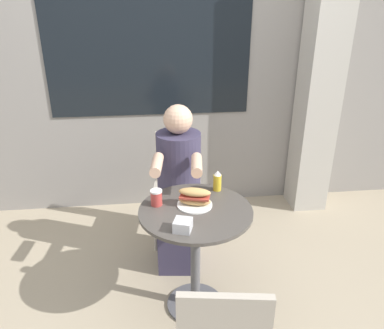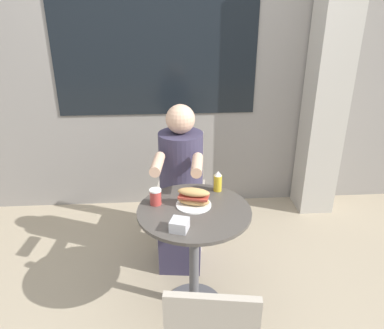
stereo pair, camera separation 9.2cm
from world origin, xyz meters
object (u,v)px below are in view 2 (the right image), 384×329
Objects in this scene: condiment_bottle at (218,181)px; sandwich_on_plate at (194,198)px; drink_cup at (156,197)px; seated_diner at (181,197)px; cafe_table at (194,238)px; diner_chair at (181,176)px.

sandwich_on_plate is at bearing -132.85° from condiment_bottle.
condiment_bottle reaches higher than drink_cup.
condiment_bottle is (0.38, 0.14, 0.02)m from drink_cup.
condiment_bottle is at bearing 135.13° from seated_diner.
sandwich_on_plate is 0.22m from drink_cup.
drink_cup reaches higher than cafe_table.
diner_chair is 0.73× the size of seated_diner.
sandwich_on_plate is 0.24m from condiment_bottle.
diner_chair is at bearing 108.36° from condiment_bottle.
diner_chair reaches higher than cafe_table.
seated_diner reaches higher than sandwich_on_plate.
drink_cup is at bearing 171.86° from sandwich_on_plate.
diner_chair is at bearing 76.90° from drink_cup.
condiment_bottle is (0.16, 0.22, 0.26)m from cafe_table.
seated_diner is 0.52m from sandwich_on_plate.
sandwich_on_plate is 2.16× the size of drink_cup.
seated_diner is at bearing 94.37° from diner_chair.
sandwich_on_plate is 1.55× the size of condiment_bottle.
sandwich_on_plate is (0.00, 0.05, 0.24)m from cafe_table.
drink_cup is at bearing 160.37° from cafe_table.
drink_cup is (-0.22, 0.03, 0.00)m from sandwich_on_plate.
sandwich_on_plate is at bearing 104.14° from seated_diner.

